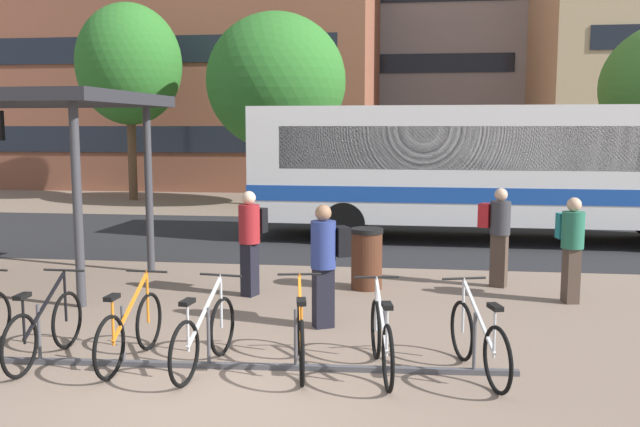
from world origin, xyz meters
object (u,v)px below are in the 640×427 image
commuter_black_pack_0 (251,235)px  commuter_black_pack_1 (326,257)px  city_bus (508,167)px  street_tree_2 (276,81)px  parked_bicycle_silver_7 (479,342)px  commuter_red_pack_2 (498,230)px  parked_bicycle_silver_6 (382,340)px  commuter_teal_pack_3 (571,242)px  trash_bin (367,258)px  street_tree_1 (129,65)px  parked_bicycle_orange_5 (301,336)px  parked_bicycle_black_2 (45,330)px  parked_bicycle_silver_4 (204,336)px  parked_bicycle_orange_3 (130,331)px

commuter_black_pack_0 → commuter_black_pack_1: commuter_black_pack_0 is taller
city_bus → street_tree_2: street_tree_2 is taller
city_bus → parked_bicycle_silver_7: bearing=-98.3°
commuter_red_pack_2 → city_bus: bearing=103.5°
commuter_black_pack_1 → street_tree_2: size_ratio=0.25×
parked_bicycle_silver_6 → commuter_black_pack_1: commuter_black_pack_1 is taller
commuter_teal_pack_3 → trash_bin: 3.26m
street_tree_2 → street_tree_1: bearing=169.7°
parked_bicycle_orange_5 → trash_bin: (0.49, 3.97, 0.13)m
parked_bicycle_orange_5 → street_tree_1: 19.99m
city_bus → commuter_black_pack_1: (-3.43, -7.68, -0.81)m
parked_bicycle_silver_7 → commuter_red_pack_2: (0.73, 4.39, 0.60)m
parked_bicycle_black_2 → commuter_red_pack_2: 7.31m
commuter_black_pack_1 → parked_bicycle_orange_5: bearing=60.0°
commuter_black_pack_1 → commuter_red_pack_2: commuter_red_pack_2 is taller
commuter_black_pack_0 → commuter_teal_pack_3: (5.02, 0.21, -0.03)m
parked_bicycle_silver_4 → commuter_black_pack_1: (1.15, 1.82, 0.58)m
parked_bicycle_silver_6 → commuter_teal_pack_3: size_ratio=1.04×
commuter_black_pack_0 → street_tree_2: street_tree_2 is taller
parked_bicycle_silver_4 → commuter_teal_pack_3: (4.75, 3.66, 0.57)m
parked_bicycle_silver_7 → parked_bicycle_silver_6: bearing=78.1°
parked_bicycle_silver_6 → street_tree_1: bearing=20.4°
commuter_black_pack_0 → street_tree_2: size_ratio=0.26×
parked_bicycle_silver_4 → commuter_teal_pack_3: 6.02m
city_bus → parked_bicycle_silver_7: city_bus is taller
parked_bicycle_silver_4 → commuter_teal_pack_3: bearing=-45.2°
parked_bicycle_silver_4 → commuter_red_pack_2: bearing=-32.0°
street_tree_2 → city_bus: bearing=-44.6°
parked_bicycle_black_2 → commuter_red_pack_2: bearing=-50.4°
parked_bicycle_orange_3 → commuter_teal_pack_3: (5.66, 3.57, 0.57)m
city_bus → trash_bin: size_ratio=11.72×
street_tree_1 → parked_bicycle_orange_3: bearing=-67.5°
city_bus → parked_bicycle_black_2: 11.57m
commuter_red_pack_2 → parked_bicycle_orange_5: bearing=-98.3°
city_bus → commuter_teal_pack_3: (0.18, -5.84, -0.83)m
parked_bicycle_orange_5 → commuter_red_pack_2: (2.69, 4.42, 0.60)m
parked_bicycle_orange_5 → parked_bicycle_silver_6: same height
parked_bicycle_black_2 → parked_bicycle_silver_4: (1.91, -0.01, 0.00)m
parked_bicycle_silver_4 → parked_bicycle_silver_7: bearing=-79.0°
commuter_black_pack_1 → commuter_black_pack_0: bearing=-76.0°
city_bus → parked_bicycle_silver_7: (-1.55, -9.30, -1.39)m
parked_bicycle_orange_5 → street_tree_2: (-3.41, 16.14, 3.90)m
parked_bicycle_silver_4 → parked_bicycle_silver_6: size_ratio=1.01×
city_bus → street_tree_2: 10.03m
city_bus → parked_bicycle_silver_7: size_ratio=7.24×
commuter_black_pack_0 → trash_bin: 2.01m
parked_bicycle_silver_7 → commuter_black_pack_1: bearing=33.1°
commuter_black_pack_1 → parked_bicycle_silver_7: bearing=112.0°
parked_bicycle_silver_4 → commuter_red_pack_2: (3.76, 4.59, 0.60)m
commuter_teal_pack_3 → trash_bin: commuter_teal_pack_3 is taller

